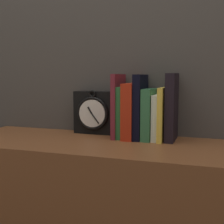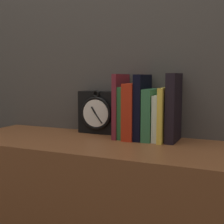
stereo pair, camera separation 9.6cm
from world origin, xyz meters
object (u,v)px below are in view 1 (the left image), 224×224
object	(u,v)px
book_slot0_maroon	(118,106)
book_slot6_yellow	(163,114)
book_slot1_green	(123,112)
book_slot7_black	(172,107)
book_slot3_black	(140,107)
book_slot4_green	(149,114)
clock	(95,113)
book_slot5_white	(157,117)
book_slot2_red	(131,111)

from	to	relation	value
book_slot0_maroon	book_slot6_yellow	distance (m)	0.18
book_slot1_green	book_slot6_yellow	distance (m)	0.16
book_slot1_green	book_slot7_black	distance (m)	0.19
book_slot3_black	book_slot4_green	bearing A→B (deg)	-0.10
clock	book_slot5_white	size ratio (longest dim) A/B	1.08
book_slot6_yellow	book_slot4_green	bearing A→B (deg)	176.98
book_slot0_maroon	book_slot6_yellow	world-z (taller)	book_slot0_maroon
book_slot2_red	book_slot3_black	bearing A→B (deg)	5.88
book_slot5_white	book_slot7_black	bearing A→B (deg)	0.86
book_slot7_black	book_slot3_black	bearing A→B (deg)	-178.05
clock	book_slot2_red	bearing A→B (deg)	-14.50
book_slot0_maroon	book_slot5_white	distance (m)	0.16
clock	book_slot4_green	distance (m)	0.24
book_slot6_yellow	book_slot7_black	bearing A→B (deg)	12.29
clock	book_slot7_black	distance (m)	0.33
book_slot2_red	book_slot6_yellow	world-z (taller)	book_slot2_red
book_slot1_green	book_slot7_black	xyz separation A→B (m)	(0.19, -0.00, 0.03)
book_slot0_maroon	book_slot4_green	world-z (taller)	book_slot0_maroon
book_slot3_black	book_slot5_white	distance (m)	0.08
book_slot6_yellow	book_slot0_maroon	bearing A→B (deg)	178.78
book_slot1_green	book_slot4_green	size ratio (longest dim) A/B	1.03
book_slot0_maroon	book_slot7_black	distance (m)	0.21
book_slot0_maroon	book_slot1_green	size ratio (longest dim) A/B	1.25
book_slot5_white	book_slot0_maroon	bearing A→B (deg)	-179.13
book_slot1_green	book_slot3_black	bearing A→B (deg)	-3.68
book_slot5_white	clock	bearing A→B (deg)	172.25
book_slot0_maroon	book_slot5_white	size ratio (longest dim) A/B	1.45
book_slot7_black	clock	bearing A→B (deg)	173.66
book_slot7_black	book_slot1_green	bearing A→B (deg)	179.87
book_slot5_white	book_slot6_yellow	world-z (taller)	book_slot6_yellow
book_slot0_maroon	book_slot1_green	world-z (taller)	book_slot0_maroon
book_slot0_maroon	book_slot3_black	distance (m)	0.09
book_slot0_maroon	book_slot2_red	size ratio (longest dim) A/B	1.16
clock	book_slot0_maroon	xyz separation A→B (m)	(0.11, -0.04, 0.04)
book_slot6_yellow	book_slot5_white	bearing A→B (deg)	164.36
clock	book_slot7_black	bearing A→B (deg)	-6.34
book_slot3_black	book_slot4_green	size ratio (longest dim) A/B	1.28
book_slot3_black	book_slot4_green	xyz separation A→B (m)	(0.03, -0.00, -0.03)
book_slot4_green	book_slot6_yellow	world-z (taller)	book_slot6_yellow
book_slot4_green	book_slot1_green	bearing A→B (deg)	177.50
book_slot0_maroon	book_slot1_green	xyz separation A→B (m)	(0.02, 0.00, -0.02)
clock	book_slot4_green	world-z (taller)	book_slot4_green
clock	book_slot7_black	size ratio (longest dim) A/B	0.73
book_slot4_green	clock	bearing A→B (deg)	170.48
book_slot0_maroon	book_slot4_green	distance (m)	0.13
book_slot7_black	book_slot2_red	bearing A→B (deg)	-177.14
book_slot2_red	book_slot6_yellow	size ratio (longest dim) A/B	1.07
book_slot5_white	book_slot3_black	bearing A→B (deg)	-177.16
book_slot1_green	book_slot7_black	bearing A→B (deg)	-0.13
book_slot3_black	book_slot2_red	bearing A→B (deg)	-174.12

